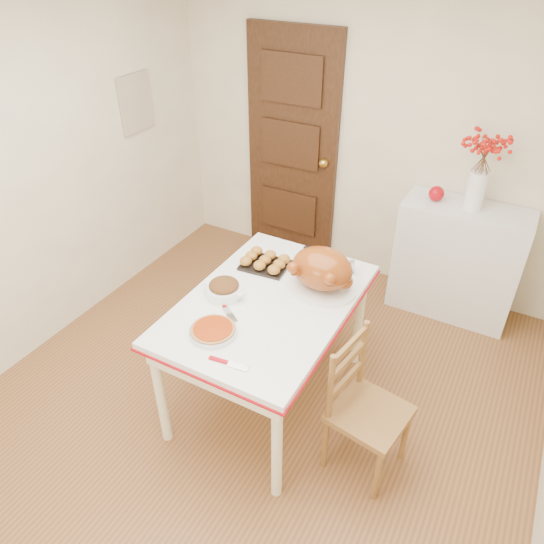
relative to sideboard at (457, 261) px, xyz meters
The scene contains 18 objects.
floor 2.04m from the sideboard, 116.37° to the right, with size 3.50×4.00×0.00m, color brown.
wall_back 1.20m from the sideboard, 166.00° to the left, with size 3.50×0.00×2.50m, color beige.
wall_left 3.27m from the sideboard, 145.94° to the right, with size 0.00×4.00×2.50m, color beige.
door_back 1.69m from the sideboard, behind, with size 0.85×0.06×2.06m, color #382213.
photo_board 2.87m from the sideboard, 167.48° to the right, with size 0.03×0.35×0.45m, color beige.
sideboard is the anchor object (origin of this frame).
kitchen_table 1.79m from the sideboard, 118.00° to the right, with size 0.94×1.38×0.83m, color white, non-canonical shape.
chair_oak 1.76m from the sideboard, 92.95° to the right, with size 0.40×0.40×0.90m, color brown, non-canonical shape.
berry_vase 0.77m from the sideboard, ahead, with size 0.31×0.31×0.59m, color white, non-canonical shape.
apple 0.59m from the sideboard, behind, with size 0.12×0.12×0.12m, color #A3060F.
turkey_platter 1.54m from the sideboard, 114.83° to the right, with size 0.44×0.35×0.28m, color #833108, non-canonical shape.
pumpkin_pie 2.24m from the sideboard, 115.87° to the right, with size 0.26×0.26×0.05m, color #8C2906.
stuffing_dish 2.03m from the sideboard, 123.42° to the right, with size 0.27×0.21×0.10m, color #4E2A0E, non-canonical shape.
rolls_tray 1.68m from the sideboard, 129.38° to the right, with size 0.30×0.23×0.08m, color #B17622, non-canonical shape.
pie_server 2.30m from the sideboard, 109.59° to the right, with size 0.22×0.06×0.01m, color silver, non-canonical shape.
carving_knife 2.07m from the sideboard, 119.47° to the right, with size 0.24×0.06×0.01m, color silver, non-canonical shape.
drinking_glass 1.41m from the sideboard, 127.26° to the right, with size 0.06×0.06×0.11m, color white.
shaker_pair 1.26m from the sideboard, 117.03° to the right, with size 0.09×0.04×0.09m, color white, non-canonical shape.
Camera 1 is at (1.22, -1.90, 2.69)m, focal length 33.59 mm.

